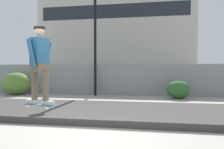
# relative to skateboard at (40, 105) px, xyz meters

# --- Properties ---
(ground_plane) EXTENTS (120.00, 120.00, 0.00)m
(ground_plane) POSITION_rel_skateboard_xyz_m (0.71, 0.38, -0.80)
(ground_plane) COLOR #9E998E
(gravel_berm) EXTENTS (16.00, 3.76, 0.20)m
(gravel_berm) POSITION_rel_skateboard_xyz_m (0.71, 3.33, -0.69)
(gravel_berm) COLOR #3D3A38
(gravel_berm) RESTS_ON ground_plane
(skateboard) EXTENTS (0.82, 0.40, 0.07)m
(skateboard) POSITION_rel_skateboard_xyz_m (0.00, 0.00, 0.00)
(skateboard) COLOR #2D608C
(skater) EXTENTS (0.72, 0.62, 1.68)m
(skater) POSITION_rel_skateboard_xyz_m (-0.00, -0.00, 0.96)
(skater) COLOR #B2ADA8
(skater) RESTS_ON skateboard
(chain_fence) EXTENTS (21.85, 0.06, 1.85)m
(chain_fence) POSITION_rel_skateboard_xyz_m (0.71, 9.37, 0.14)
(chain_fence) COLOR gray
(chain_fence) RESTS_ON ground_plane
(street_lamp) EXTENTS (0.44, 0.44, 6.89)m
(street_lamp) POSITION_rel_skateboard_xyz_m (-1.13, 8.95, 3.48)
(street_lamp) COLOR black
(street_lamp) RESTS_ON ground_plane
(parked_car_near) EXTENTS (4.45, 2.05, 1.66)m
(parked_car_near) POSITION_rel_skateboard_xyz_m (-3.48, 12.22, 0.04)
(parked_car_near) COLOR maroon
(parked_car_near) RESTS_ON ground_plane
(parked_car_mid) EXTENTS (4.46, 2.06, 1.66)m
(parked_car_mid) POSITION_rel_skateboard_xyz_m (2.94, 12.53, 0.04)
(parked_car_mid) COLOR #566B4C
(parked_car_mid) RESTS_ON ground_plane
(library_building) EXTENTS (29.40, 15.92, 19.39)m
(library_building) POSITION_rel_skateboard_xyz_m (-5.48, 45.92, 8.90)
(library_building) COLOR #B2AFA8
(library_building) RESTS_ON ground_plane
(shrub_left) EXTENTS (1.74, 1.42, 1.34)m
(shrub_left) POSITION_rel_skateboard_xyz_m (-5.95, 8.45, -0.12)
(shrub_left) COLOR #567A33
(shrub_left) RESTS_ON ground_plane
(shrub_center) EXTENTS (1.22, 1.00, 0.94)m
(shrub_center) POSITION_rel_skateboard_xyz_m (3.56, 8.24, -0.32)
(shrub_center) COLOR #2D5B28
(shrub_center) RESTS_ON ground_plane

